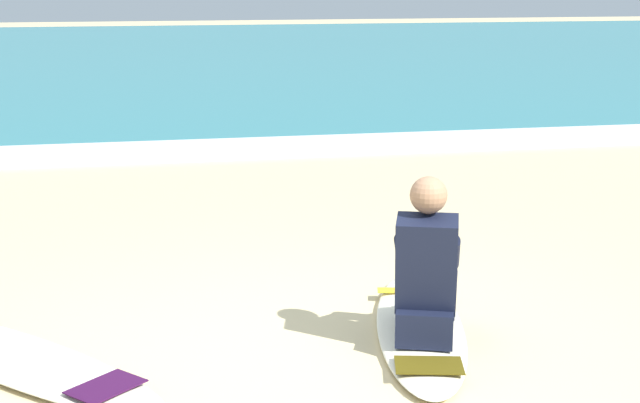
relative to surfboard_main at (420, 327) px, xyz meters
name	(u,v)px	position (x,y,z in m)	size (l,w,h in m)	color
ground_plane	(311,366)	(-0.74, -0.34, -0.04)	(80.00, 80.00, 0.00)	beige
sea	(163,56)	(-0.74, 19.76, 0.01)	(80.00, 28.00, 0.10)	teal
breaking_foam	(209,150)	(-0.74, 6.06, 0.02)	(80.00, 0.90, 0.11)	white
surfboard_main	(420,327)	(0.00, 0.00, 0.00)	(0.97, 2.10, 0.08)	#EFE5C6
surfer_seated	(427,275)	(-0.03, -0.20, 0.40)	(0.55, 0.77, 0.95)	black
surfboard_spare_near	(18,359)	(-2.32, -0.01, 0.00)	(1.91, 2.07, 0.08)	#EFE5C6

